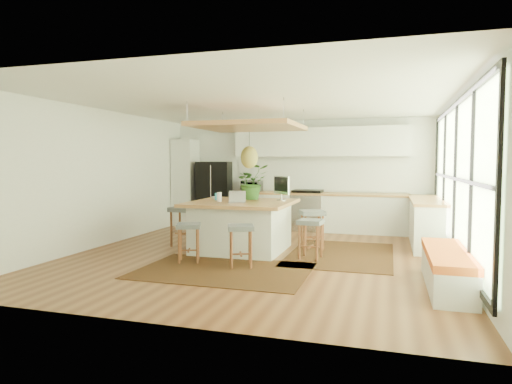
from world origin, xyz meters
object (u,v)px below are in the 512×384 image
(fridge, at_px, (214,191))
(monitor, at_px, (281,187))
(microwave, at_px, (252,185))
(island_plant, at_px, (252,186))
(stool_right_back, at_px, (312,230))
(stool_right_front, at_px, (311,238))
(stool_left_side, at_px, (183,228))
(stool_near_right, at_px, (241,245))
(laptop, at_px, (237,196))
(stool_near_left, at_px, (189,241))
(island, at_px, (242,226))

(fridge, bearing_deg, monitor, -52.54)
(microwave, height_order, island_plant, island_plant)
(stool_right_back, relative_size, island_plant, 1.08)
(stool_right_front, xyz_separation_m, microwave, (-2.04, 3.17, 0.74))
(fridge, relative_size, stool_left_side, 2.16)
(stool_right_back, xyz_separation_m, microwave, (-1.92, 2.27, 0.74))
(stool_left_side, bearing_deg, island_plant, 13.46)
(stool_near_right, height_order, laptop, laptop)
(stool_right_back, height_order, laptop, laptop)
(stool_near_left, relative_size, stool_right_front, 0.95)
(laptop, bearing_deg, stool_near_left, -137.90)
(stool_left_side, bearing_deg, stool_right_back, 9.27)
(laptop, bearing_deg, microwave, 87.35)
(island, bearing_deg, stool_right_front, -14.69)
(stool_right_front, height_order, stool_right_back, stool_right_back)
(stool_near_right, relative_size, stool_right_back, 0.90)
(island_plant, bearing_deg, stool_near_right, -78.54)
(laptop, bearing_deg, stool_right_front, -16.29)
(laptop, height_order, microwave, microwave)
(stool_near_right, xyz_separation_m, stool_right_front, (0.96, 0.90, 0.00))
(microwave, bearing_deg, laptop, -76.50)
(island_plant, bearing_deg, stool_right_back, 4.41)
(stool_near_left, xyz_separation_m, monitor, (1.19, 1.59, 0.83))
(stool_near_left, xyz_separation_m, stool_right_front, (1.89, 0.83, 0.00))
(island_plant, bearing_deg, stool_left_side, -166.54)
(island, distance_m, stool_near_right, 1.33)
(fridge, height_order, stool_near_left, fridge)
(stool_right_back, bearing_deg, island_plant, -175.59)
(fridge, bearing_deg, island_plant, -60.40)
(monitor, bearing_deg, stool_near_left, -83.16)
(stool_near_right, xyz_separation_m, stool_right_back, (0.83, 1.80, 0.00))
(stool_right_front, bearing_deg, stool_near_left, -156.27)
(island_plant, bearing_deg, stool_near_left, -109.74)
(stool_near_right, distance_m, stool_right_front, 1.31)
(stool_left_side, bearing_deg, laptop, -19.72)
(island, distance_m, stool_right_back, 1.36)
(stool_near_right, xyz_separation_m, stool_left_side, (-1.68, 1.39, 0.00))
(fridge, distance_m, stool_right_front, 4.42)
(fridge, bearing_deg, stool_right_back, -44.70)
(stool_right_front, xyz_separation_m, laptop, (-1.34, 0.02, 0.70))
(stool_near_left, relative_size, laptop, 2.00)
(stool_near_right, relative_size, stool_left_side, 0.86)
(monitor, bearing_deg, island, -104.88)
(fridge, bearing_deg, stool_near_right, -69.77)
(stool_left_side, xyz_separation_m, laptop, (1.29, -0.46, 0.70))
(island, relative_size, stool_right_back, 2.50)
(stool_near_right, distance_m, stool_left_side, 2.17)
(monitor, relative_size, microwave, 1.03)
(fridge, height_order, stool_right_back, fridge)
(stool_right_front, height_order, stool_left_side, stool_left_side)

